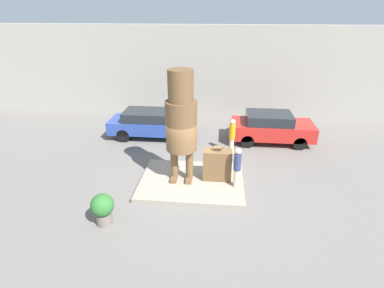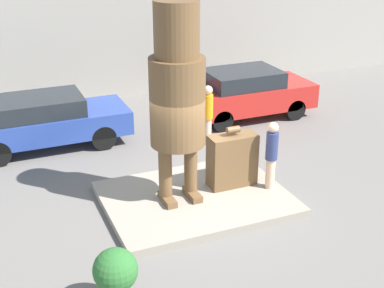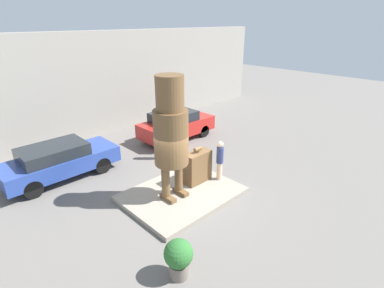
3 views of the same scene
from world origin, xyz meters
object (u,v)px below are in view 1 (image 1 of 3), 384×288
(giant_suitcase, at_px, (217,165))
(parked_car_blue, at_px, (151,123))
(parked_car_red, at_px, (271,127))
(tourist, at_px, (237,166))
(statue_figure, at_px, (181,119))
(worker_hivis, at_px, (232,135))
(planter_pot, at_px, (103,208))

(giant_suitcase, relative_size, parked_car_blue, 0.32)
(parked_car_red, bearing_deg, tourist, -111.95)
(statue_figure, relative_size, parked_car_red, 1.05)
(statue_figure, relative_size, worker_hivis, 2.51)
(statue_figure, relative_size, planter_pot, 3.95)
(statue_figure, distance_m, parked_car_blue, 5.30)
(giant_suitcase, xyz_separation_m, worker_hivis, (0.63, 2.75, 0.15))
(tourist, bearing_deg, parked_car_red, 68.05)
(giant_suitcase, relative_size, tourist, 0.90)
(tourist, height_order, parked_car_red, tourist)
(tourist, bearing_deg, statue_figure, 170.12)
(statue_figure, height_order, tourist, statue_figure)
(giant_suitcase, bearing_deg, tourist, -33.34)
(giant_suitcase, bearing_deg, parked_car_red, 58.12)
(giant_suitcase, bearing_deg, planter_pot, -141.01)
(statue_figure, xyz_separation_m, giant_suitcase, (1.38, 0.12, -1.90))
(statue_figure, xyz_separation_m, tourist, (2.12, -0.37, -1.64))
(statue_figure, bearing_deg, giant_suitcase, 4.84)
(tourist, xyz_separation_m, parked_car_blue, (-4.35, 4.79, -0.26))
(planter_pot, bearing_deg, worker_hivis, 53.38)
(giant_suitcase, distance_m, parked_car_blue, 5.61)
(giant_suitcase, distance_m, tourist, 0.92)
(giant_suitcase, xyz_separation_m, parked_car_red, (2.66, 4.27, 0.03))
(parked_car_blue, height_order, worker_hivis, worker_hivis)
(planter_pot, bearing_deg, statue_figure, 51.78)
(planter_pot, distance_m, worker_hivis, 7.02)
(giant_suitcase, height_order, parked_car_red, giant_suitcase)
(statue_figure, height_order, worker_hivis, statue_figure)
(giant_suitcase, relative_size, parked_car_red, 0.35)
(statue_figure, height_order, planter_pot, statue_figure)
(statue_figure, bearing_deg, parked_car_blue, 116.70)
(statue_figure, relative_size, parked_car_blue, 0.96)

